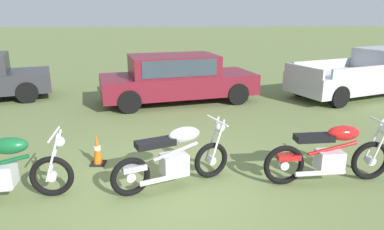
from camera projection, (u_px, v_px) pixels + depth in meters
ground_plane at (171, 188)px, 5.55m from camera, size 120.00×120.00×0.00m
motorcycle_green at (0, 169)px, 5.08m from camera, size 2.09×0.67×1.02m
motorcycle_silver at (174, 158)px, 5.48m from camera, size 1.84×1.08×1.02m
motorcycle_red at (330, 154)px, 5.61m from camera, size 2.13×0.64×1.02m
car_burgundy at (176, 76)px, 10.57m from camera, size 4.88×2.88×1.43m
pickup_truck_silver at (373, 72)px, 11.56m from camera, size 5.64×3.69×1.49m
traffic_cone at (97, 151)px, 6.33m from camera, size 0.25×0.25×0.57m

